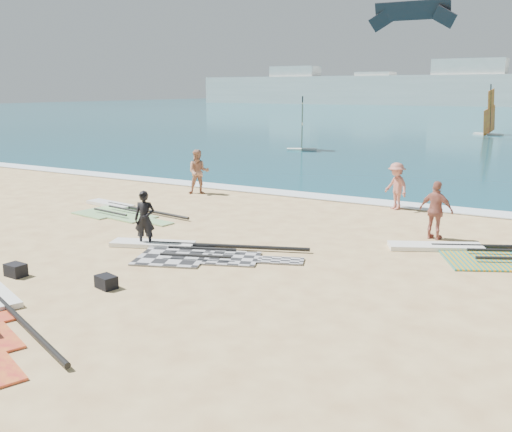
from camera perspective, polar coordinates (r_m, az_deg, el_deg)
The scene contains 15 objects.
ground at distance 12.93m, azimuth -9.88°, elevation -7.58°, with size 300.00×300.00×0.00m, color #E3C485.
surf_line at distance 23.37m, azimuth 9.68°, elevation 1.52°, with size 300.00×1.20×0.04m, color white.
far_town at distance 161.00m, azimuth 21.94°, elevation 11.73°, with size 160.00×8.00×12.00m.
rig_grey at distance 15.88m, azimuth -6.95°, elevation -3.47°, with size 5.79×3.43×0.20m.
rig_green at distance 21.62m, azimuth -13.57°, elevation 0.58°, with size 5.34×2.47×0.20m.
rig_orange at distance 16.77m, azimuth 22.00°, elevation -3.45°, with size 6.15×4.01×0.20m.
gear_bag_near at distance 14.95m, azimuth -22.90°, elevation -5.00°, with size 0.49×0.35×0.31m, color black.
gear_bag_far at distance 13.43m, azimuth -14.75°, elevation -6.39°, with size 0.49×0.34×0.29m, color black.
person_wetsuit at distance 16.48m, azimuth -11.07°, elevation -0.30°, with size 0.59×0.39×1.61m, color black.
beachgoer_left at distance 24.54m, azimuth -5.77°, elevation 4.41°, with size 0.92×0.72×1.90m, color tan.
beachgoer_mid at distance 21.88m, azimuth 13.84°, elevation 2.92°, with size 1.14×0.65×1.76m, color #B36658.
beachgoer_back at distance 17.80m, azimuth 17.57°, elevation 0.54°, with size 1.03×0.43×1.76m, color #A65D4D.
windsurfer_left at distance 42.09m, azimuth 4.62°, elevation 8.15°, with size 2.23×2.42×3.96m.
windsurfer_centre at distance 60.44m, azimuth 22.29°, elevation 8.80°, with size 2.80×3.26×4.94m.
kitesurf_kite at distance 55.41m, azimuth 15.35°, elevation 18.99°, with size 7.91×1.22×2.52m.
Camera 1 is at (7.86, -9.27, 4.42)m, focal length 40.00 mm.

